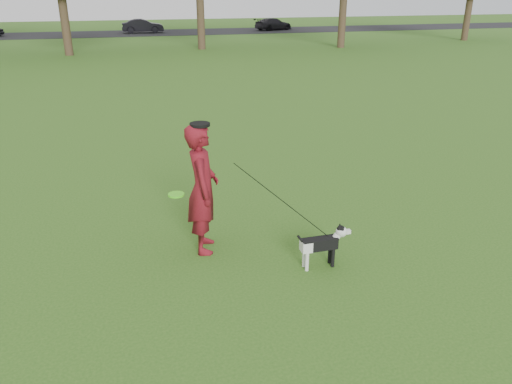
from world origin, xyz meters
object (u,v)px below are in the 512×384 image
object	(u,v)px
car_mid	(143,26)
car_right	(273,24)
man	(203,189)
dog	(323,242)

from	to	relation	value
car_mid	car_right	distance (m)	11.86
car_mid	car_right	bearing A→B (deg)	-87.71
man	car_mid	xyz separation A→B (m)	(1.76, 39.69, -0.37)
dog	car_mid	bearing A→B (deg)	89.64
man	car_mid	size ratio (longest dim) A/B	0.55
dog	car_mid	distance (m)	40.66
car_mid	car_right	size ratio (longest dim) A/B	0.96
dog	car_right	xyz separation A→B (m)	(12.12, 40.66, 0.17)
man	car_mid	bearing A→B (deg)	7.39
car_right	dog	bearing A→B (deg)	143.52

